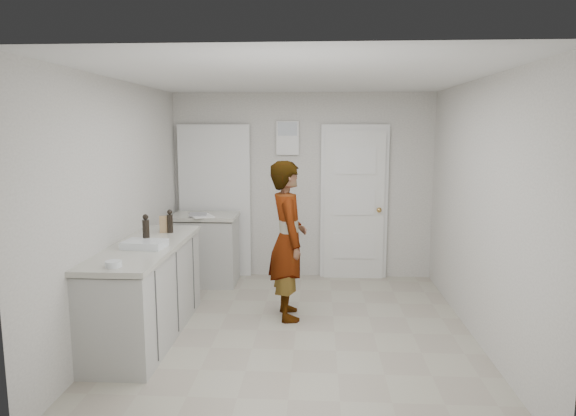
# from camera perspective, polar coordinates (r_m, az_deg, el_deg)

# --- Properties ---
(ground) EXTENTS (4.00, 4.00, 0.00)m
(ground) POSITION_cam_1_polar(r_m,az_deg,el_deg) (5.33, 0.88, -13.50)
(ground) COLOR #A19887
(ground) RESTS_ON ground
(room_shell) EXTENTS (4.00, 4.00, 4.00)m
(room_shell) POSITION_cam_1_polar(r_m,az_deg,el_deg) (6.96, 0.16, 0.56)
(room_shell) COLOR #B1AEA7
(room_shell) RESTS_ON ground
(main_counter) EXTENTS (0.64, 1.96, 0.93)m
(main_counter) POSITION_cam_1_polar(r_m,az_deg,el_deg) (5.26, -15.41, -9.20)
(main_counter) COLOR #B9B9B4
(main_counter) RESTS_ON ground
(side_counter) EXTENTS (0.84, 0.61, 0.93)m
(side_counter) POSITION_cam_1_polar(r_m,az_deg,el_deg) (6.83, -9.12, -4.81)
(side_counter) COLOR #B9B9B4
(side_counter) RESTS_ON ground
(person) EXTENTS (0.52, 0.69, 1.70)m
(person) POSITION_cam_1_polar(r_m,az_deg,el_deg) (5.47, -0.01, -3.61)
(person) COLOR silver
(person) RESTS_ON ground
(cake_mix_box) EXTENTS (0.12, 0.08, 0.18)m
(cake_mix_box) POSITION_cam_1_polar(r_m,az_deg,el_deg) (5.64, -13.54, -1.76)
(cake_mix_box) COLOR #99714C
(cake_mix_box) RESTS_ON main_counter
(spice_jar) EXTENTS (0.05, 0.05, 0.07)m
(spice_jar) POSITION_cam_1_polar(r_m,az_deg,el_deg) (5.71, -13.17, -2.15)
(spice_jar) COLOR tan
(spice_jar) RESTS_ON main_counter
(oil_cruet_a) EXTENTS (0.06, 0.06, 0.25)m
(oil_cruet_a) POSITION_cam_1_polar(r_m,az_deg,el_deg) (5.60, -12.99, -1.49)
(oil_cruet_a) COLOR black
(oil_cruet_a) RESTS_ON main_counter
(oil_cruet_b) EXTENTS (0.07, 0.07, 0.30)m
(oil_cruet_b) POSITION_cam_1_polar(r_m,az_deg,el_deg) (5.09, -15.50, -2.37)
(oil_cruet_b) COLOR black
(oil_cruet_b) RESTS_ON main_counter
(baking_dish) EXTENTS (0.40, 0.30, 0.07)m
(baking_dish) POSITION_cam_1_polar(r_m,az_deg,el_deg) (4.98, -15.64, -3.93)
(baking_dish) COLOR silver
(baking_dish) RESTS_ON main_counter
(egg_bowl) EXTENTS (0.13, 0.13, 0.05)m
(egg_bowl) POSITION_cam_1_polar(r_m,az_deg,el_deg) (4.37, -18.82, -5.91)
(egg_bowl) COLOR silver
(egg_bowl) RESTS_ON main_counter
(papers) EXTENTS (0.39, 0.41, 0.01)m
(papers) POSITION_cam_1_polar(r_m,az_deg,el_deg) (6.59, -9.58, -0.86)
(papers) COLOR white
(papers) RESTS_ON side_counter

